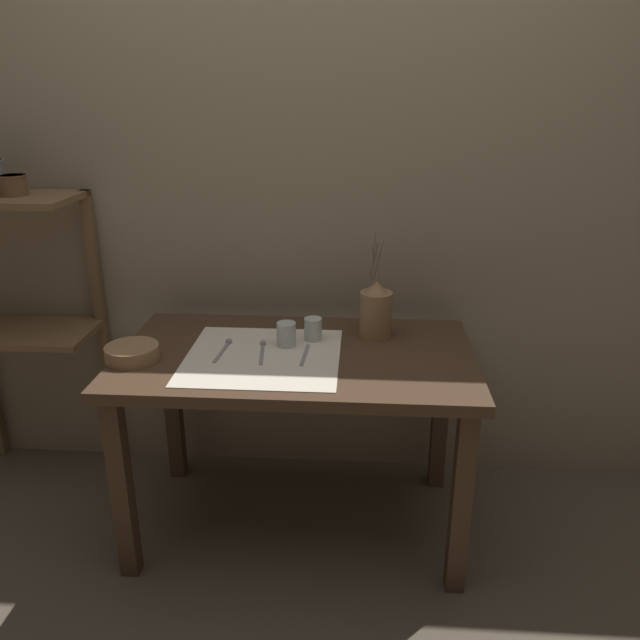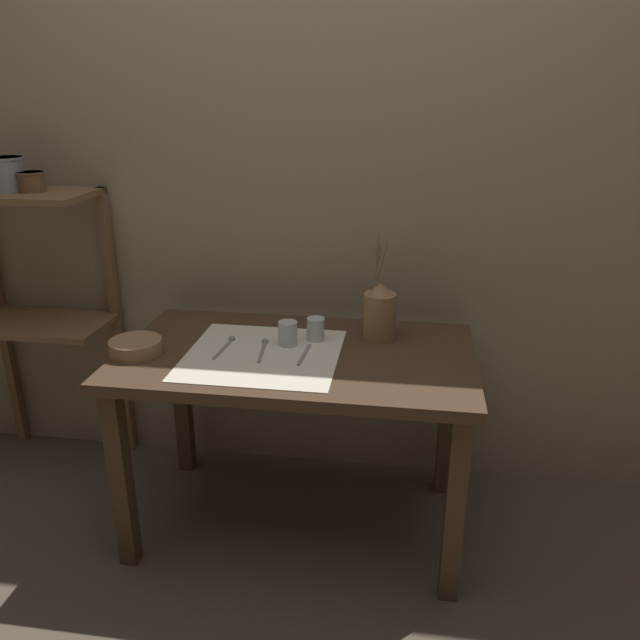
# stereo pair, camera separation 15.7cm
# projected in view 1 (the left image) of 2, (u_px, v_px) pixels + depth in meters

# --- Properties ---
(ground_plane) EXTENTS (12.00, 12.00, 0.00)m
(ground_plane) POSITION_uv_depth(u_px,v_px,m) (299.00, 522.00, 2.39)
(ground_plane) COLOR brown
(stone_wall_back) EXTENTS (7.00, 0.06, 2.40)m
(stone_wall_back) POSITION_uv_depth(u_px,v_px,m) (307.00, 188.00, 2.40)
(stone_wall_back) COLOR gray
(stone_wall_back) RESTS_ON ground_plane
(wooden_table) EXTENTS (1.22, 0.70, 0.71)m
(wooden_table) POSITION_uv_depth(u_px,v_px,m) (297.00, 378.00, 2.17)
(wooden_table) COLOR #422D1E
(wooden_table) RESTS_ON ground_plane
(wooden_shelf_unit) EXTENTS (0.58, 0.32, 1.20)m
(wooden_shelf_unit) POSITION_uv_depth(u_px,v_px,m) (17.00, 286.00, 2.43)
(wooden_shelf_unit) COLOR brown
(wooden_shelf_unit) RESTS_ON ground_plane
(linen_cloth) EXTENTS (0.52, 0.51, 0.00)m
(linen_cloth) POSITION_uv_depth(u_px,v_px,m) (263.00, 356.00, 2.10)
(linen_cloth) COLOR beige
(linen_cloth) RESTS_ON wooden_table
(pitcher_with_flowers) EXTENTS (0.12, 0.12, 0.38)m
(pitcher_with_flowers) POSITION_uv_depth(u_px,v_px,m) (376.00, 311.00, 2.25)
(pitcher_with_flowers) COLOR olive
(pitcher_with_flowers) RESTS_ON wooden_table
(wooden_bowl) EXTENTS (0.18, 0.18, 0.05)m
(wooden_bowl) POSITION_uv_depth(u_px,v_px,m) (132.00, 353.00, 2.07)
(wooden_bowl) COLOR #8E6B47
(wooden_bowl) RESTS_ON wooden_table
(glass_tumbler_near) EXTENTS (0.07, 0.07, 0.08)m
(glass_tumbler_near) POSITION_uv_depth(u_px,v_px,m) (286.00, 334.00, 2.17)
(glass_tumbler_near) COLOR #B7C1BC
(glass_tumbler_near) RESTS_ON wooden_table
(glass_tumbler_far) EXTENTS (0.06, 0.06, 0.08)m
(glass_tumbler_far) POSITION_uv_depth(u_px,v_px,m) (313.00, 329.00, 2.22)
(glass_tumbler_far) COLOR #B7C1BC
(glass_tumbler_far) RESTS_ON wooden_table
(spoon_inner) EXTENTS (0.03, 0.19, 0.02)m
(spoon_inner) POSITION_uv_depth(u_px,v_px,m) (226.00, 345.00, 2.18)
(spoon_inner) COLOR gray
(spoon_inner) RESTS_ON wooden_table
(spoon_outer) EXTENTS (0.04, 0.19, 0.02)m
(spoon_outer) POSITION_uv_depth(u_px,v_px,m) (263.00, 347.00, 2.16)
(spoon_outer) COLOR gray
(spoon_outer) RESTS_ON wooden_table
(fork_outer) EXTENTS (0.02, 0.18, 0.00)m
(fork_outer) POSITION_uv_depth(u_px,v_px,m) (305.00, 355.00, 2.11)
(fork_outer) COLOR gray
(fork_outer) RESTS_ON wooden_table
(metal_pot_small) EXTENTS (0.10, 0.10, 0.07)m
(metal_pot_small) POSITION_uv_depth(u_px,v_px,m) (13.00, 184.00, 2.26)
(metal_pot_small) COLOR brown
(metal_pot_small) RESTS_ON wooden_shelf_unit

